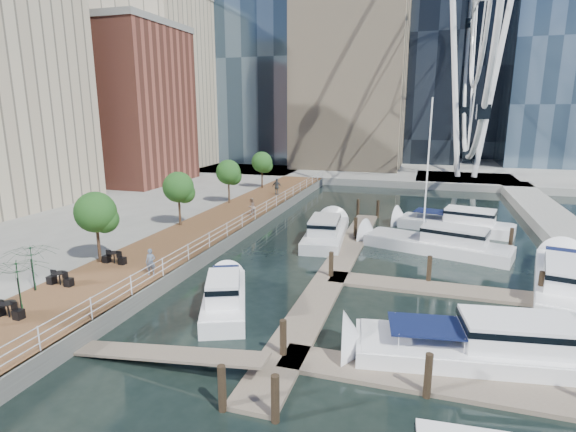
# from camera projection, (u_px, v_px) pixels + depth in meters

# --- Properties ---
(ground) EXTENTS (520.00, 520.00, 0.00)m
(ground) POSITION_uv_depth(u_px,v_px,m) (238.00, 328.00, 22.32)
(ground) COLOR black
(ground) RESTS_ON ground
(boardwalk) EXTENTS (6.00, 60.00, 1.00)m
(boardwalk) POSITION_uv_depth(u_px,v_px,m) (211.00, 230.00, 38.75)
(boardwalk) COLOR brown
(boardwalk) RESTS_ON ground
(seawall) EXTENTS (0.25, 60.00, 1.00)m
(seawall) POSITION_uv_depth(u_px,v_px,m) (243.00, 233.00, 37.88)
(seawall) COLOR #595954
(seawall) RESTS_ON ground
(land_far) EXTENTS (200.00, 114.00, 1.00)m
(land_far) POSITION_uv_depth(u_px,v_px,m) (394.00, 151.00, 117.05)
(land_far) COLOR gray
(land_far) RESTS_ON ground
(breakwater) EXTENTS (4.00, 60.00, 1.00)m
(breakwater) POSITION_uv_depth(u_px,v_px,m) (576.00, 243.00, 35.03)
(breakwater) COLOR gray
(breakwater) RESTS_ON ground
(pier) EXTENTS (14.00, 12.00, 1.00)m
(pier) POSITION_uv_depth(u_px,v_px,m) (465.00, 180.00, 66.52)
(pier) COLOR gray
(pier) RESTS_ON ground
(railing) EXTENTS (0.10, 60.00, 1.05)m
(railing) POSITION_uv_depth(u_px,v_px,m) (242.00, 221.00, 37.68)
(railing) COLOR white
(railing) RESTS_ON boardwalk
(floating_docks) EXTENTS (16.00, 34.00, 2.60)m
(floating_docks) POSITION_uv_depth(u_px,v_px,m) (412.00, 269.00, 29.18)
(floating_docks) COLOR #6D6051
(floating_docks) RESTS_ON ground
(midrise_condos) EXTENTS (19.00, 67.00, 28.00)m
(midrise_condos) POSITION_uv_depth(u_px,v_px,m) (67.00, 86.00, 53.89)
(midrise_condos) COLOR #BCAD8E
(midrise_condos) RESTS_ON ground
(street_trees) EXTENTS (2.60, 42.60, 4.60)m
(street_trees) POSITION_uv_depth(u_px,v_px,m) (178.00, 187.00, 37.65)
(street_trees) COLOR #3F2B1C
(street_trees) RESTS_ON ground
(cafe_tables) EXTENTS (2.50, 13.70, 0.74)m
(cafe_tables) POSITION_uv_depth(u_px,v_px,m) (36.00, 293.00, 23.15)
(cafe_tables) COLOR black
(cafe_tables) RESTS_ON ground
(yacht_foreground) EXTENTS (12.21, 4.90, 2.15)m
(yacht_foreground) POSITION_uv_depth(u_px,v_px,m) (483.00, 363.00, 19.20)
(yacht_foreground) COLOR white
(yacht_foreground) RESTS_ON ground
(pedestrian_near) EXTENTS (0.67, 0.54, 1.61)m
(pedestrian_near) POSITION_uv_depth(u_px,v_px,m) (151.00, 262.00, 26.57)
(pedestrian_near) COLOR #525D6E
(pedestrian_near) RESTS_ON boardwalk
(pedestrian_mid) EXTENTS (0.88, 0.98, 1.65)m
(pedestrian_mid) POSITION_uv_depth(u_px,v_px,m) (251.00, 207.00, 41.92)
(pedestrian_mid) COLOR gray
(pedestrian_mid) RESTS_ON boardwalk
(pedestrian_far) EXTENTS (1.18, 0.57, 1.94)m
(pedestrian_far) POSITION_uv_depth(u_px,v_px,m) (277.00, 187.00, 52.04)
(pedestrian_far) COLOR #353D43
(pedestrian_far) RESTS_ON boardwalk
(moored_yachts) EXTENTS (23.70, 35.13, 11.50)m
(moored_yachts) POSITION_uv_depth(u_px,v_px,m) (430.00, 259.00, 32.83)
(moored_yachts) COLOR silver
(moored_yachts) RESTS_ON ground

